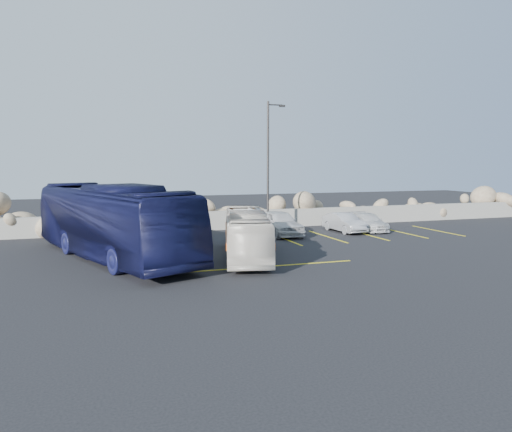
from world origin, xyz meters
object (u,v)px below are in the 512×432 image
object	(u,v)px
car_c	(368,222)
tour_coach	(112,222)
car_a	(279,223)
lamppost	(269,163)
vintage_bus	(247,234)
car_b	(344,223)

from	to	relation	value
car_c	tour_coach	bearing A→B (deg)	-158.82
tour_coach	car_a	xyz separation A→B (m)	(9.81, 4.35, -0.95)
lamppost	car_a	distance (m)	3.71
car_a	tour_coach	bearing A→B (deg)	-157.84
tour_coach	car_c	distance (m)	16.58
vintage_bus	car_a	size ratio (longest dim) A/B	1.79
car_b	lamppost	bearing A→B (deg)	164.26
lamppost	vintage_bus	distance (m)	8.65
lamppost	car_c	world-z (taller)	lamppost
tour_coach	car_c	xyz separation A→B (m)	(15.94, 4.42, -1.15)
tour_coach	car_a	size ratio (longest dim) A/B	2.78
tour_coach	car_c	size ratio (longest dim) A/B	3.26
vintage_bus	car_b	world-z (taller)	vintage_bus
lamppost	car_b	world-z (taller)	lamppost
car_c	car_a	bearing A→B (deg)	-173.70
car_a	car_c	xyz separation A→B (m)	(6.13, 0.07, -0.20)
tour_coach	car_a	bearing A→B (deg)	3.90
vintage_bus	car_a	world-z (taller)	vintage_bus
car_b	car_c	distance (m)	1.79
vintage_bus	lamppost	bearing A→B (deg)	77.69
vintage_bus	car_c	xyz separation A→B (m)	(10.12, 6.17, -0.55)
lamppost	car_a	xyz separation A→B (m)	(0.30, -1.04, -3.55)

